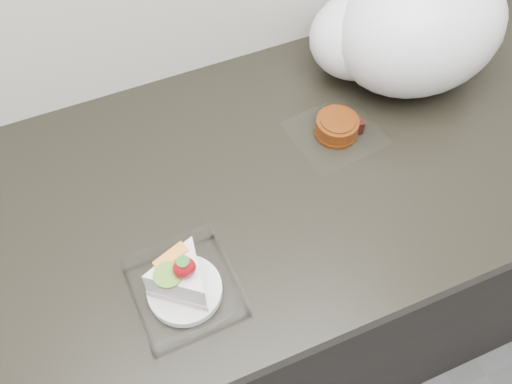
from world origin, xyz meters
name	(u,v)px	position (x,y,z in m)	size (l,w,h in m)	color
counter	(235,293)	(0.00, 1.69, 0.45)	(2.04, 0.64, 0.90)	black
cake_tray	(183,285)	(-0.13, 1.53, 0.93)	(0.17, 0.17, 0.13)	white
mooncake_wrap	(337,128)	(0.24, 1.73, 0.92)	(0.18, 0.17, 0.04)	white
plastic_bag	(408,29)	(0.43, 1.82, 1.02)	(0.42, 0.35, 0.31)	white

